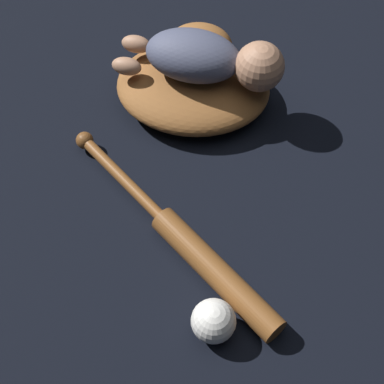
# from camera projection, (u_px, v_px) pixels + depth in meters

# --- Properties ---
(ground_plane) EXTENTS (6.00, 6.00, 0.00)m
(ground_plane) POSITION_uv_depth(u_px,v_px,m) (195.00, 107.00, 1.36)
(ground_plane) COLOR black
(baseball_glove) EXTENTS (0.37, 0.36, 0.08)m
(baseball_glove) POSITION_uv_depth(u_px,v_px,m) (194.00, 79.00, 1.34)
(baseball_glove) COLOR #935B2D
(baseball_glove) RESTS_ON ground
(baby_figure) EXTENTS (0.35, 0.14, 0.10)m
(baby_figure) POSITION_uv_depth(u_px,v_px,m) (209.00, 59.00, 1.25)
(baby_figure) COLOR #4C516B
(baby_figure) RESTS_ON baseball_glove
(baseball_bat) EXTENTS (0.50, 0.29, 0.05)m
(baseball_bat) POSITION_uv_depth(u_px,v_px,m) (195.00, 251.00, 1.14)
(baseball_bat) COLOR brown
(baseball_bat) RESTS_ON ground
(baseball) EXTENTS (0.08, 0.08, 0.08)m
(baseball) POSITION_uv_depth(u_px,v_px,m) (213.00, 321.00, 1.05)
(baseball) COLOR white
(baseball) RESTS_ON ground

